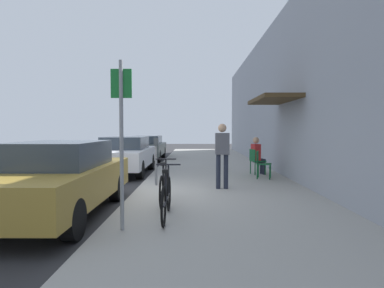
# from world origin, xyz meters

# --- Properties ---
(ground_plane) EXTENTS (60.00, 60.00, 0.00)m
(ground_plane) POSITION_xyz_m (0.00, 0.00, 0.00)
(ground_plane) COLOR #2D2D30
(sidewalk_slab) EXTENTS (4.50, 32.00, 0.12)m
(sidewalk_slab) POSITION_xyz_m (2.25, 2.00, 0.06)
(sidewalk_slab) COLOR #9E9B93
(sidewalk_slab) RESTS_ON ground_plane
(building_facade) EXTENTS (1.40, 32.00, 5.76)m
(building_facade) POSITION_xyz_m (4.65, 2.00, 2.88)
(building_facade) COLOR #999EA8
(building_facade) RESTS_ON ground_plane
(parked_car_0) EXTENTS (1.80, 4.40, 1.43)m
(parked_car_0) POSITION_xyz_m (-1.10, -1.74, 0.74)
(parked_car_0) COLOR #A58433
(parked_car_0) RESTS_ON ground_plane
(parked_car_1) EXTENTS (1.80, 4.40, 1.39)m
(parked_car_1) POSITION_xyz_m (-1.10, 4.33, 0.73)
(parked_car_1) COLOR silver
(parked_car_1) RESTS_ON ground_plane
(parked_car_2) EXTENTS (1.80, 4.40, 1.32)m
(parked_car_2) POSITION_xyz_m (-1.10, 9.86, 0.70)
(parked_car_2) COLOR #47514C
(parked_car_2) RESTS_ON ground_plane
(parking_meter) EXTENTS (0.12, 0.10, 1.32)m
(parking_meter) POSITION_xyz_m (0.45, 1.09, 0.89)
(parking_meter) COLOR slate
(parking_meter) RESTS_ON sidewalk_slab
(street_sign) EXTENTS (0.32, 0.06, 2.60)m
(street_sign) POSITION_xyz_m (0.40, -2.98, 1.64)
(street_sign) COLOR gray
(street_sign) RESTS_ON sidewalk_slab
(bicycle_0) EXTENTS (0.46, 1.71, 0.90)m
(bicycle_0) POSITION_xyz_m (1.03, -2.32, 0.48)
(bicycle_0) COLOR black
(bicycle_0) RESTS_ON sidewalk_slab
(bicycle_1) EXTENTS (0.46, 1.71, 0.90)m
(bicycle_1) POSITION_xyz_m (0.88, -1.15, 0.48)
(bicycle_1) COLOR black
(bicycle_1) RESTS_ON sidewalk_slab
(cafe_chair_0) EXTENTS (0.55, 0.55, 0.87)m
(cafe_chair_0) POSITION_xyz_m (3.64, 2.34, 0.62)
(cafe_chair_0) COLOR #14592D
(cafe_chair_0) RESTS_ON sidewalk_slab
(cafe_chair_1) EXTENTS (0.53, 0.53, 0.87)m
(cafe_chair_1) POSITION_xyz_m (3.64, 3.29, 0.62)
(cafe_chair_1) COLOR #14592D
(cafe_chair_1) RESTS_ON sidewalk_slab
(seated_patron_1) EXTENTS (0.49, 0.44, 1.29)m
(seated_patron_1) POSITION_xyz_m (3.70, 3.31, 0.82)
(seated_patron_1) COLOR #232838
(seated_patron_1) RESTS_ON sidewalk_slab
(pedestrian_standing) EXTENTS (0.36, 0.22, 1.70)m
(pedestrian_standing) POSITION_xyz_m (2.24, 0.54, 1.12)
(pedestrian_standing) COLOR #232838
(pedestrian_standing) RESTS_ON sidewalk_slab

